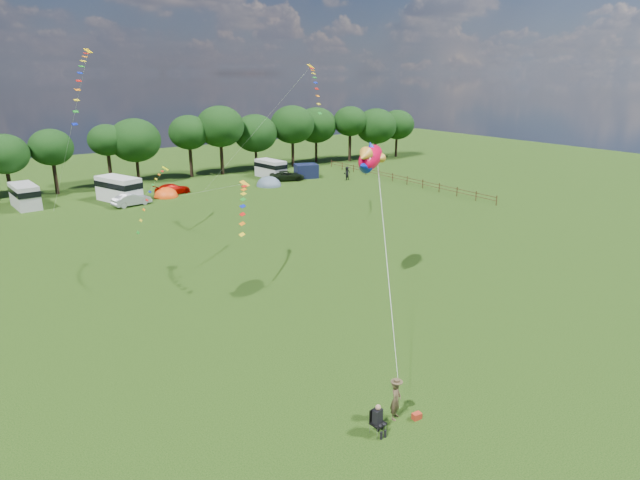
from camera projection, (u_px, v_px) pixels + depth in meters
ground_plane at (398, 339)px, 31.05m from camera, size 180.00×180.00×0.00m
tree_line at (162, 136)px, 75.23m from camera, size 102.98×10.98×10.27m
fence at (400, 178)px, 75.31m from camera, size 0.12×33.12×1.20m
car_b at (132, 200)px, 62.25m from camera, size 4.37×2.33×1.46m
car_c at (173, 189)px, 68.26m from camera, size 4.68×2.56×1.33m
car_d at (287, 176)px, 77.02m from camera, size 5.60×4.10×1.39m
campervan_b at (25, 195)px, 61.25m from camera, size 2.79×5.68×2.70m
campervan_c at (119, 188)px, 64.23m from camera, size 4.47×6.54×2.95m
campervan_d at (271, 168)px, 79.19m from camera, size 2.87×5.48×2.57m
tent_orange at (166, 197)px, 67.02m from camera, size 2.99×3.27×2.34m
tent_greyblue at (269, 186)px, 73.58m from camera, size 3.43×3.76×2.56m
awning_navy at (306, 171)px, 79.05m from camera, size 3.86×3.48×2.00m
kite_flyer at (396, 400)px, 23.69m from camera, size 0.80×0.71×1.83m
camp_chair at (377, 416)px, 22.71m from camera, size 0.65×0.65×1.42m
kite_bag at (417, 416)px, 23.85m from camera, size 0.43×0.30×0.29m
fish_kite at (369, 158)px, 35.61m from camera, size 3.99×3.20×2.20m
streamer_kite_a at (82, 74)px, 42.69m from camera, size 3.35×5.56×5.76m
streamer_kite_b at (154, 188)px, 39.09m from camera, size 4.11×4.62×3.76m
streamer_kite_c at (244, 199)px, 38.81m from camera, size 3.27×5.02×2.84m
walker_a at (346, 174)px, 77.21m from camera, size 0.94×0.63×1.85m
walker_b at (347, 172)px, 79.68m from camera, size 1.03×0.54×1.54m
streamer_kite_d at (314, 81)px, 49.37m from camera, size 2.78×5.13×4.32m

